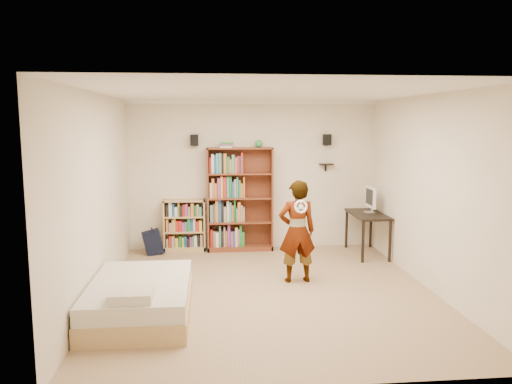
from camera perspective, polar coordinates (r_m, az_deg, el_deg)
The scene contains 14 objects.
ground at distance 7.00m, azimuth 1.45°, elevation -11.35°, with size 4.50×5.00×0.01m, color tan.
room_shell at distance 6.63m, azimuth 1.50°, elevation 3.17°, with size 4.52×5.02×2.71m.
crown_molding at distance 6.61m, azimuth 1.53°, elevation 11.04°, with size 4.50×5.00×0.06m.
speaker_left at distance 8.97m, azimuth -7.06°, elevation 5.90°, with size 0.14×0.12×0.20m, color black.
speaker_right at distance 9.21m, azimuth 8.12°, elevation 5.94°, with size 0.14×0.12×0.20m, color black.
wall_shelf at distance 9.25m, azimuth 8.05°, elevation 3.15°, with size 0.25×0.16×0.03m, color black.
tall_bookshelf at distance 9.01m, azimuth -1.86°, elevation -0.85°, with size 1.18×0.34×1.87m, color brown, non-canonical shape.
low_bookshelf at distance 9.12m, azimuth -8.18°, elevation -3.80°, with size 0.75×0.28×0.93m, color tan, non-canonical shape.
computer_desk at distance 9.01m, azimuth 12.58°, elevation -4.69°, with size 0.54×1.08×0.74m, color black, non-canonical shape.
imac at distance 8.99m, azimuth 12.84°, elevation -0.87°, with size 0.09×0.45×0.45m, color white, non-canonical shape.
daybed at distance 6.28m, azimuth -13.08°, elevation -11.28°, with size 1.18×1.82×0.54m, color silver, non-canonical shape.
person at distance 7.27m, azimuth 4.72°, elevation -4.50°, with size 0.55×0.36×1.50m, color black.
wii_wheel at distance 6.92m, azimuth 5.16°, elevation -1.68°, with size 0.19×0.19×0.03m, color white.
navy_bag at distance 9.00m, azimuth -11.71°, elevation -5.61°, with size 0.33×0.22×0.45m, color black, non-canonical shape.
Camera 1 is at (-0.79, -6.56, 2.32)m, focal length 35.00 mm.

